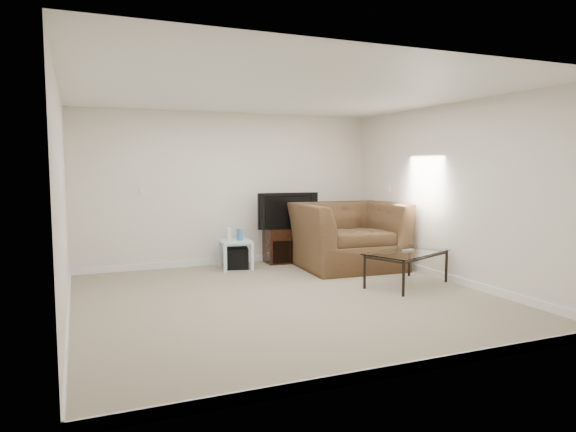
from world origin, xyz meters
name	(u,v)px	position (x,y,z in m)	size (l,w,h in m)	color
floor	(288,299)	(0.00, 0.00, 0.00)	(5.00, 5.00, 0.00)	tan
ceiling	(288,93)	(0.00, 0.00, 2.50)	(5.00, 5.00, 0.00)	white
wall_back	(230,189)	(0.00, 2.50, 1.25)	(5.00, 0.02, 2.50)	silver
wall_left	(62,203)	(-2.50, 0.00, 1.25)	(0.02, 5.00, 2.50)	silver
wall_right	(453,193)	(2.50, 0.00, 1.25)	(0.02, 5.00, 2.50)	silver
plate_back	(143,191)	(-1.40, 2.49, 1.25)	(0.12, 0.02, 0.12)	white
plate_right_switch	(388,189)	(2.49, 1.60, 1.25)	(0.02, 0.09, 0.13)	white
plate_right_outlet	(397,247)	(2.49, 1.30, 0.30)	(0.02, 0.08, 0.12)	white
tv_stand	(285,245)	(0.90, 2.28, 0.29)	(0.70, 0.49, 0.59)	black
dvd_player	(286,234)	(0.90, 2.24, 0.49)	(0.39, 0.27, 0.05)	black
television	(286,210)	(0.90, 2.25, 0.89)	(0.97, 0.19, 0.60)	black
side_table	(236,254)	(-0.05, 2.05, 0.23)	(0.47, 0.47, 0.46)	#A3BEC5
subwoofer	(237,258)	(-0.02, 2.07, 0.16)	(0.34, 0.34, 0.34)	black
game_console	(229,234)	(-0.16, 2.04, 0.56)	(0.05, 0.15, 0.21)	white
game_case	(239,235)	(0.01, 2.03, 0.55)	(0.05, 0.13, 0.18)	#337FCC
recliner	(348,224)	(1.64, 1.44, 0.70)	(1.61, 1.05, 1.41)	#4C3020
coffee_table	(407,268)	(1.78, 0.04, 0.23)	(1.20, 0.68, 0.47)	black
remote	(408,250)	(1.83, 0.08, 0.48)	(0.19, 0.05, 0.02)	#B2B2B7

